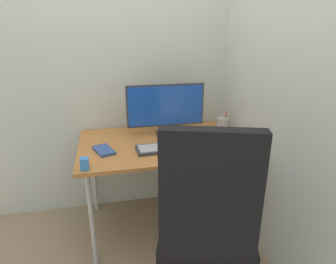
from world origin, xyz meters
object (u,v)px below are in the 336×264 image
(monitor, at_px, (166,107))
(keyboard, at_px, (166,148))
(mouse, at_px, (219,140))
(office_chair, at_px, (207,222))
(desk_clamp_accessory, at_px, (85,164))
(pen_holder, at_px, (223,124))
(notebook, at_px, (104,150))

(monitor, bearing_deg, keyboard, -101.71)
(monitor, distance_m, mouse, 0.47)
(office_chair, bearing_deg, mouse, 64.71)
(office_chair, bearing_deg, keyboard, 95.36)
(mouse, xyz_separation_m, desk_clamp_accessory, (-0.93, -0.25, 0.02))
(desk_clamp_accessory, bearing_deg, office_chair, -39.28)
(office_chair, relative_size, monitor, 1.92)
(pen_holder, xyz_separation_m, desk_clamp_accessory, (-1.06, -0.49, -0.02))
(monitor, relative_size, pen_holder, 3.42)
(keyboard, bearing_deg, office_chair, -84.64)
(keyboard, bearing_deg, notebook, 172.99)
(desk_clamp_accessory, bearing_deg, monitor, 39.50)
(pen_holder, height_order, notebook, pen_holder)
(mouse, bearing_deg, keyboard, 175.06)
(monitor, xyz_separation_m, notebook, (-0.47, -0.24, -0.21))
(mouse, bearing_deg, desk_clamp_accessory, -177.54)
(mouse, bearing_deg, office_chair, -127.66)
(mouse, relative_size, desk_clamp_accessory, 1.24)
(office_chair, distance_m, desk_clamp_accessory, 0.77)
(notebook, bearing_deg, monitor, 6.30)
(monitor, distance_m, keyboard, 0.36)
(mouse, distance_m, pen_holder, 0.27)
(office_chair, height_order, keyboard, office_chair)
(monitor, height_order, notebook, monitor)
(mouse, height_order, pen_holder, pen_holder)
(keyboard, xyz_separation_m, mouse, (0.41, 0.05, 0.00))
(pen_holder, bearing_deg, notebook, -165.65)
(notebook, xyz_separation_m, desk_clamp_accessory, (-0.11, -0.24, 0.03))
(mouse, bearing_deg, monitor, 133.53)
(monitor, bearing_deg, mouse, -34.09)
(pen_holder, bearing_deg, office_chair, -115.95)
(notebook, distance_m, desk_clamp_accessory, 0.27)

